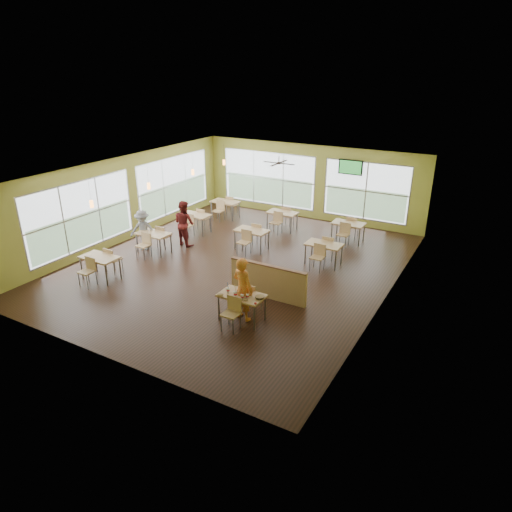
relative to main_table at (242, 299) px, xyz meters
name	(u,v)px	position (x,y,z in m)	size (l,w,h in m)	color
room	(236,220)	(-2.00, 3.00, 0.97)	(12.00, 12.04, 3.20)	black
window_bays	(221,192)	(-4.65, 6.08, 0.85)	(9.24, 10.24, 2.38)	white
main_table	(242,299)	(0.00, 0.00, 0.00)	(1.22, 1.52, 0.87)	tan
half_wall_divider	(268,281)	(0.00, 1.45, -0.11)	(2.40, 0.14, 1.04)	tan
dining_tables	(237,228)	(-3.05, 4.71, 0.00)	(6.92, 8.72, 0.87)	tan
pendant_lights	(171,179)	(-5.20, 3.68, 1.82)	(0.11, 7.31, 0.86)	#2D2119
ceiling_fan	(279,163)	(-2.00, 6.00, 2.32)	(1.25, 1.25, 0.29)	#2D2119
tv_backwall	(351,167)	(-0.20, 8.90, 1.82)	(1.00, 0.07, 0.60)	black
man_plaid	(243,289)	(-0.02, 0.09, 0.25)	(0.64, 0.42, 1.75)	#F24F1A
patron_maroon	(184,223)	(-4.71, 3.67, 0.22)	(0.83, 0.65, 1.71)	maroon
patron_grey	(143,230)	(-5.72, 2.55, 0.11)	(0.96, 0.55, 1.49)	slate
cup_blue	(228,290)	(-0.39, -0.06, 0.19)	(0.09, 0.09, 0.33)	white
cup_yellow	(235,294)	(-0.10, -0.16, 0.19)	(0.10, 0.10, 0.37)	white
cup_red_near	(242,297)	(0.12, -0.19, 0.19)	(0.09, 0.09, 0.33)	white
cup_red_far	(247,296)	(0.22, -0.09, 0.18)	(0.08, 0.08, 0.31)	white
food_basket	(260,297)	(0.50, 0.06, 0.15)	(0.25, 0.25, 0.06)	black
ketchup_cup	(255,303)	(0.55, -0.25, 0.13)	(0.07, 0.07, 0.03)	#AB190C
wrapper_left	(220,294)	(-0.48, -0.30, 0.14)	(0.18, 0.16, 0.04)	tan
wrapper_mid	(244,293)	(0.02, 0.06, 0.14)	(0.19, 0.17, 0.05)	tan
wrapper_right	(245,300)	(0.24, -0.21, 0.14)	(0.14, 0.13, 0.04)	tan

